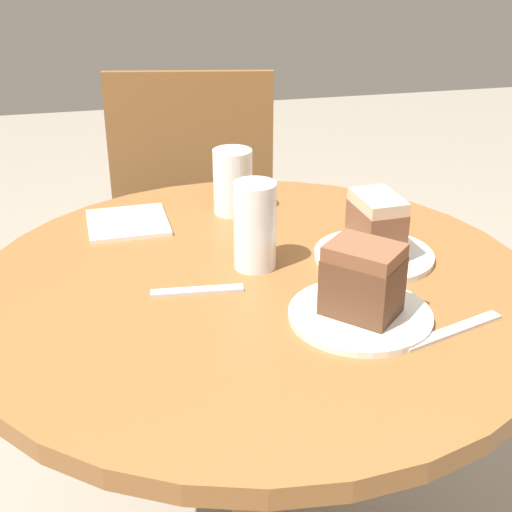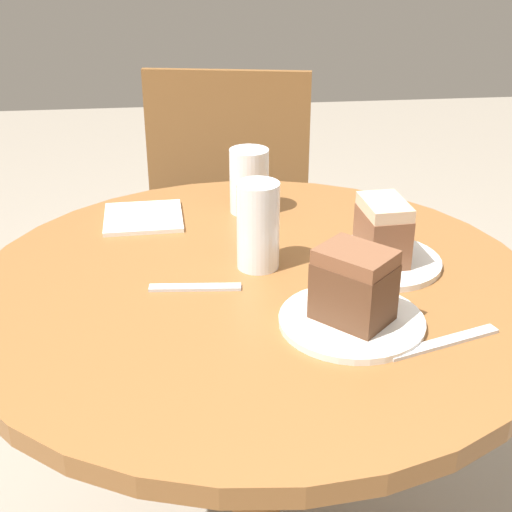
{
  "view_description": "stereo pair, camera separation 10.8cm",
  "coord_description": "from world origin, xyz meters",
  "px_view_note": "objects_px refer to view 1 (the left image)",
  "views": [
    {
      "loc": [
        -0.22,
        -0.95,
        1.25
      ],
      "look_at": [
        0.0,
        0.0,
        0.77
      ],
      "focal_mm": 50.0,
      "sensor_mm": 36.0,
      "label": 1
    },
    {
      "loc": [
        -0.11,
        -0.97,
        1.25
      ],
      "look_at": [
        0.0,
        0.0,
        0.77
      ],
      "focal_mm": 50.0,
      "sensor_mm": 36.0,
      "label": 2
    }
  ],
  "objects_px": {
    "glass_lemonade": "(233,185)",
    "cake_slice_far": "(376,225)",
    "cake_slice_near": "(363,280)",
    "chair": "(191,234)",
    "plate_near": "(360,315)",
    "glass_water": "(255,231)",
    "plate_far": "(374,255)"
  },
  "relations": [
    {
      "from": "plate_far",
      "to": "glass_water",
      "type": "relative_size",
      "value": 1.38
    },
    {
      "from": "plate_far",
      "to": "cake_slice_near",
      "type": "bearing_deg",
      "value": -116.79
    },
    {
      "from": "plate_near",
      "to": "cake_slice_far",
      "type": "distance_m",
      "value": 0.2
    },
    {
      "from": "chair",
      "to": "plate_far",
      "type": "distance_m",
      "value": 0.82
    },
    {
      "from": "glass_lemonade",
      "to": "glass_water",
      "type": "relative_size",
      "value": 0.86
    },
    {
      "from": "glass_lemonade",
      "to": "cake_slice_near",
      "type": "bearing_deg",
      "value": -76.92
    },
    {
      "from": "chair",
      "to": "plate_far",
      "type": "xyz_separation_m",
      "value": [
        0.21,
        -0.74,
        0.27
      ]
    },
    {
      "from": "chair",
      "to": "glass_lemonade",
      "type": "bearing_deg",
      "value": -76.71
    },
    {
      "from": "chair",
      "to": "cake_slice_near",
      "type": "xyz_separation_m",
      "value": [
        0.12,
        -0.92,
        0.33
      ]
    },
    {
      "from": "glass_lemonade",
      "to": "glass_water",
      "type": "height_order",
      "value": "glass_water"
    },
    {
      "from": "plate_near",
      "to": "glass_water",
      "type": "relative_size",
      "value": 1.43
    },
    {
      "from": "chair",
      "to": "cake_slice_near",
      "type": "distance_m",
      "value": 0.98
    },
    {
      "from": "chair",
      "to": "cake_slice_near",
      "type": "height_order",
      "value": "chair"
    },
    {
      "from": "plate_near",
      "to": "glass_lemonade",
      "type": "bearing_deg",
      "value": 103.08
    },
    {
      "from": "glass_lemonade",
      "to": "glass_water",
      "type": "xyz_separation_m",
      "value": [
        -0.01,
        -0.23,
        0.01
      ]
    },
    {
      "from": "plate_far",
      "to": "glass_lemonade",
      "type": "distance_m",
      "value": 0.31
    },
    {
      "from": "plate_far",
      "to": "glass_lemonade",
      "type": "bearing_deg",
      "value": 127.21
    },
    {
      "from": "chair",
      "to": "cake_slice_near",
      "type": "bearing_deg",
      "value": -71.67
    },
    {
      "from": "glass_lemonade",
      "to": "glass_water",
      "type": "bearing_deg",
      "value": -92.49
    },
    {
      "from": "cake_slice_near",
      "to": "cake_slice_far",
      "type": "xyz_separation_m",
      "value": [
        0.09,
        0.18,
        -0.0
      ]
    },
    {
      "from": "glass_lemonade",
      "to": "plate_far",
      "type": "bearing_deg",
      "value": -52.79
    },
    {
      "from": "cake_slice_near",
      "to": "glass_water",
      "type": "relative_size",
      "value": 0.87
    },
    {
      "from": "glass_lemonade",
      "to": "cake_slice_far",
      "type": "bearing_deg",
      "value": -52.79
    },
    {
      "from": "cake_slice_far",
      "to": "glass_water",
      "type": "bearing_deg",
      "value": 175.66
    },
    {
      "from": "chair",
      "to": "glass_water",
      "type": "height_order",
      "value": "glass_water"
    },
    {
      "from": "chair",
      "to": "cake_slice_far",
      "type": "relative_size",
      "value": 8.56
    },
    {
      "from": "plate_far",
      "to": "cake_slice_far",
      "type": "bearing_deg",
      "value": -172.87
    },
    {
      "from": "cake_slice_near",
      "to": "glass_lemonade",
      "type": "xyz_separation_m",
      "value": [
        -0.1,
        0.42,
        -0.01
      ]
    },
    {
      "from": "chair",
      "to": "plate_near",
      "type": "height_order",
      "value": "chair"
    },
    {
      "from": "chair",
      "to": "plate_near",
      "type": "bearing_deg",
      "value": -71.67
    },
    {
      "from": "plate_near",
      "to": "glass_water",
      "type": "distance_m",
      "value": 0.23
    },
    {
      "from": "cake_slice_near",
      "to": "plate_far",
      "type": "bearing_deg",
      "value": 63.21
    }
  ]
}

